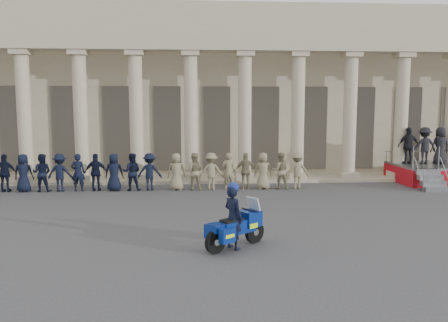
{
  "coord_description": "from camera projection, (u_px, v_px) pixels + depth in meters",
  "views": [
    {
      "loc": [
        -1.04,
        -13.11,
        3.5
      ],
      "look_at": [
        -0.01,
        3.23,
        1.6
      ],
      "focal_mm": 35.0,
      "sensor_mm": 36.0,
      "label": 1
    }
  ],
  "objects": [
    {
      "name": "rider",
      "position": [
        233.0,
        216.0,
        11.03
      ],
      "size": [
        0.67,
        0.71,
        1.72
      ],
      "rotation": [
        0.0,
        0.0,
        2.22
      ],
      "color": "black",
      "rests_on": "ground"
    },
    {
      "name": "reviewing_stand",
      "position": [
        440.0,
        152.0,
        21.25
      ],
      "size": [
        4.39,
        4.17,
        2.69
      ],
      "color": "gray",
      "rests_on": "ground"
    },
    {
      "name": "officer_rank",
      "position": [
        109.0,
        172.0,
        19.02
      ],
      "size": [
        18.18,
        0.62,
        1.64
      ],
      "color": "black",
      "rests_on": "ground"
    },
    {
      "name": "building",
      "position": [
        213.0,
        94.0,
        27.56
      ],
      "size": [
        40.0,
        12.5,
        9.0
      ],
      "color": "tan",
      "rests_on": "ground"
    },
    {
      "name": "motorcycle",
      "position": [
        236.0,
        227.0,
        11.13
      ],
      "size": [
        1.63,
        1.38,
        1.24
      ],
      "rotation": [
        0.0,
        0.0,
        0.65
      ],
      "color": "black",
      "rests_on": "ground"
    },
    {
      "name": "ground",
      "position": [
        231.0,
        224.0,
        13.47
      ],
      "size": [
        90.0,
        90.0,
        0.0
      ],
      "primitive_type": "plane",
      "color": "#3D3D3F",
      "rests_on": "ground"
    }
  ]
}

